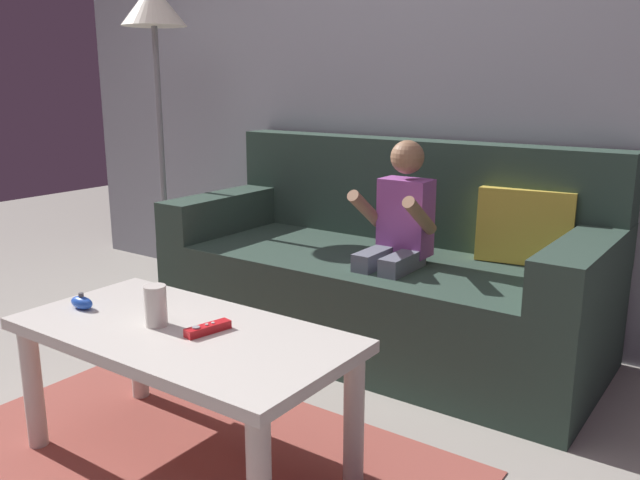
{
  "coord_description": "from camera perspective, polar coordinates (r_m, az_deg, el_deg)",
  "views": [
    {
      "loc": [
        1.38,
        -0.95,
        1.15
      ],
      "look_at": [
        0.08,
        0.88,
        0.6
      ],
      "focal_mm": 37.1,
      "sensor_mm": 36.0,
      "label": 1
    }
  ],
  "objects": [
    {
      "name": "floor_lamp",
      "position": [
        3.5,
        -14.09,
        17.17
      ],
      "size": [
        0.32,
        0.32,
        1.6
      ],
      "color": "black",
      "rests_on": "ground"
    },
    {
      "name": "nunchuk_blue",
      "position": [
        2.23,
        -19.86,
        -5.09
      ],
      "size": [
        0.09,
        0.05,
        0.05
      ],
      "color": "blue",
      "rests_on": "coffee_table"
    },
    {
      "name": "soda_can",
      "position": [
        2.0,
        -13.99,
        -5.52
      ],
      "size": [
        0.07,
        0.07,
        0.12
      ],
      "primitive_type": "cylinder",
      "color": "silver",
      "rests_on": "coffee_table"
    },
    {
      "name": "wall_back",
      "position": [
        3.14,
        9.5,
        15.45
      ],
      "size": [
        4.71,
        0.05,
        2.5
      ],
      "primitive_type": "cube",
      "color": "#999EA8",
      "rests_on": "ground"
    },
    {
      "name": "person_seated_on_couch",
      "position": [
        2.64,
        6.49,
        0.08
      ],
      "size": [
        0.29,
        0.35,
        0.91
      ],
      "color": "slate",
      "rests_on": "ground"
    },
    {
      "name": "coffee_table",
      "position": [
        2.01,
        -11.76,
        -9.35
      ],
      "size": [
        1.03,
        0.51,
        0.44
      ],
      "color": "beige",
      "rests_on": "ground"
    },
    {
      "name": "area_rug",
      "position": [
        2.17,
        -11.27,
        -18.24
      ],
      "size": [
        1.64,
        1.02,
        0.01
      ],
      "primitive_type": "cube",
      "color": "#9E4C42",
      "rests_on": "ground"
    },
    {
      "name": "game_remote_red_near_edge",
      "position": [
        1.93,
        -9.67,
        -7.54
      ],
      "size": [
        0.07,
        0.14,
        0.03
      ],
      "color": "red",
      "rests_on": "coffee_table"
    },
    {
      "name": "couch",
      "position": [
        2.91,
        5.62,
        -3.08
      ],
      "size": [
        1.88,
        0.8,
        0.88
      ],
      "color": "#2D4238",
      "rests_on": "ground"
    }
  ]
}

